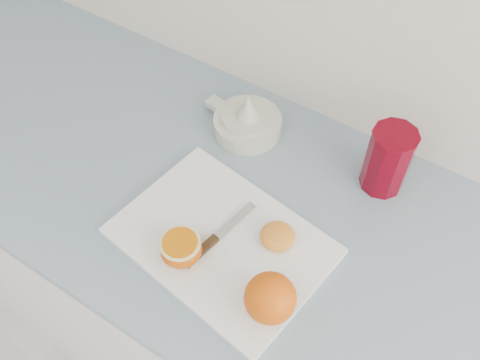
{
  "coord_description": "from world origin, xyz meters",
  "views": [
    {
      "loc": [
        0.42,
        1.2,
        1.74
      ],
      "look_at": [
        0.1,
        1.7,
        0.96
      ],
      "focal_mm": 40.0,
      "sensor_mm": 36.0,
      "label": 1
    }
  ],
  "objects_px": {
    "half_orange": "(181,249)",
    "citrus_juicer": "(247,121)",
    "cutting_board": "(222,241)",
    "red_tumbler": "(387,162)",
    "counter": "(253,308)"
  },
  "relations": [
    {
      "from": "half_orange",
      "to": "citrus_juicer",
      "type": "relative_size",
      "value": 0.4
    },
    {
      "from": "cutting_board",
      "to": "half_orange",
      "type": "distance_m",
      "value": 0.08
    },
    {
      "from": "citrus_juicer",
      "to": "red_tumbler",
      "type": "bearing_deg",
      "value": 4.51
    },
    {
      "from": "counter",
      "to": "half_orange",
      "type": "distance_m",
      "value": 0.51
    },
    {
      "from": "half_orange",
      "to": "counter",
      "type": "bearing_deg",
      "value": 69.22
    },
    {
      "from": "cutting_board",
      "to": "citrus_juicer",
      "type": "relative_size",
      "value": 2.01
    },
    {
      "from": "cutting_board",
      "to": "red_tumbler",
      "type": "xyz_separation_m",
      "value": [
        0.19,
        0.29,
        0.06
      ]
    },
    {
      "from": "counter",
      "to": "citrus_juicer",
      "type": "distance_m",
      "value": 0.52
    },
    {
      "from": "counter",
      "to": "citrus_juicer",
      "type": "xyz_separation_m",
      "value": [
        -0.13,
        0.17,
        0.47
      ]
    },
    {
      "from": "cutting_board",
      "to": "half_orange",
      "type": "height_order",
      "value": "half_orange"
    },
    {
      "from": "counter",
      "to": "citrus_juicer",
      "type": "height_order",
      "value": "citrus_juicer"
    },
    {
      "from": "cutting_board",
      "to": "citrus_juicer",
      "type": "bearing_deg",
      "value": 113.25
    },
    {
      "from": "half_orange",
      "to": "red_tumbler",
      "type": "distance_m",
      "value": 0.42
    },
    {
      "from": "citrus_juicer",
      "to": "cutting_board",
      "type": "bearing_deg",
      "value": -66.75
    },
    {
      "from": "cutting_board",
      "to": "red_tumbler",
      "type": "bearing_deg",
      "value": 56.74
    }
  ]
}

